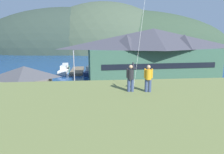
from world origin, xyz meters
The scene contains 20 objects.
ground_plane centered at (0.00, 0.00, 0.00)m, with size 600.00×600.00×0.00m, color #66604C.
parking_lot_pad centered at (0.00, 5.00, 0.05)m, with size 40.00×20.00×0.10m, color slate.
bay_water centered at (0.00, 60.00, 0.01)m, with size 360.00×84.00×0.03m, color navy.
far_hill_west_ridge centered at (-15.02, 109.28, 0.00)m, with size 115.80×63.12×52.33m, color #2D3D33.
far_hill_east_peak centered at (6.18, 111.81, 0.00)m, with size 87.13×75.81×59.81m, color #42513D.
far_hill_center_saddle centered at (17.15, 108.11, 0.00)m, with size 144.34×64.74×50.17m, color #334733.
harbor_lodge centered at (11.55, 21.72, 6.00)m, with size 30.16×12.06×11.33m.
storage_shed_near_lot centered at (-11.51, 7.92, 2.92)m, with size 7.94×5.95×5.64m.
wharf_dock centered at (-5.89, 33.02, 0.35)m, with size 3.20×10.95×0.70m.
moored_boat_wharfside centered at (-9.25, 31.61, 0.72)m, with size 2.50×6.52×2.16m.
moored_boat_outer_mooring centered at (-2.28, 30.02, 0.72)m, with size 3.44×8.15×2.16m.
moored_boat_inner_slip centered at (-9.35, 35.77, 0.72)m, with size 2.96×7.23×2.16m.
parked_car_front_row_silver centered at (-3.85, 1.40, 1.06)m, with size 4.34×2.34×1.82m.
parked_car_front_row_end centered at (-5.02, 6.04, 1.06)m, with size 4.20×2.06×1.82m.
parked_car_mid_row_center centered at (7.27, 5.51, 1.06)m, with size 4.35×2.36×1.82m.
parked_car_mid_row_far centered at (8.79, -0.10, 1.06)m, with size 4.24×2.13×1.82m.
parked_car_front_row_red centered at (-0.34, 6.53, 1.06)m, with size 4.34×2.33×1.82m.
parking_light_pole centered at (-4.64, 10.55, 4.41)m, with size 0.24×0.78×7.52m.
person_kite_flyer centered at (0.76, -9.35, 7.43)m, with size 0.55×0.64×1.86m.
person_companion centered at (1.86, -9.51, 7.42)m, with size 0.53×0.40×1.74m.
Camera 1 is at (-1.62, -21.81, 10.12)m, focal length 32.48 mm.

